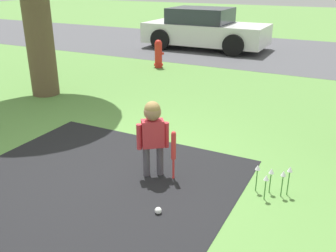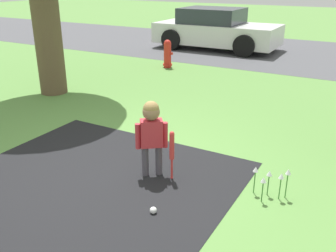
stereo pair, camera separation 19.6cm
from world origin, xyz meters
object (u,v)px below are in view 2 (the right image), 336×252
sports_ball (153,210)px  child (151,128)px  fire_hydrant (168,54)px  baseball_bat (172,148)px  parked_car (216,30)px

sports_ball → child: bearing=122.6°
child → fire_hydrant: 5.94m
child → sports_ball: child is taller
sports_ball → fire_hydrant: 6.77m
baseball_bat → fire_hydrant: fire_hydrant is taller
parked_car → baseball_bat: bearing=-70.9°
baseball_bat → sports_ball: (0.18, -0.73, -0.37)m
child → sports_ball: 1.02m
child → parked_car: parked_car is taller
child → parked_car: bearing=70.6°
baseball_bat → parked_car: parked_car is taller
child → parked_car: size_ratio=0.24×
baseball_bat → sports_ball: 0.84m
baseball_bat → sports_ball: size_ratio=8.48×
child → parked_car: (-2.76, 8.51, 0.01)m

